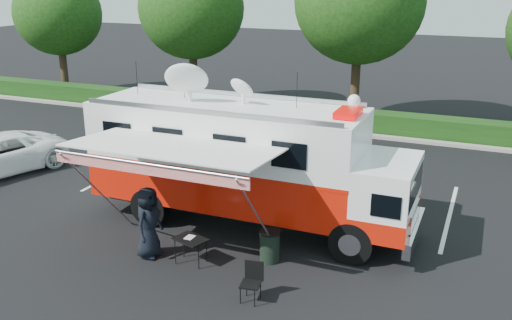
# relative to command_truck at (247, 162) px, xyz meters

# --- Properties ---
(ground_plane) EXTENTS (120.00, 120.00, 0.00)m
(ground_plane) POSITION_rel_command_truck_xyz_m (0.08, 0.00, -1.99)
(ground_plane) COLOR black
(ground_plane) RESTS_ON ground
(back_border) EXTENTS (60.00, 6.14, 8.87)m
(back_border) POSITION_rel_command_truck_xyz_m (1.23, 12.90, 3.02)
(back_border) COLOR #9E998E
(back_border) RESTS_ON ground_plane
(stall_lines) EXTENTS (24.12, 5.50, 0.01)m
(stall_lines) POSITION_rel_command_truck_xyz_m (-0.42, 3.00, -1.98)
(stall_lines) COLOR silver
(stall_lines) RESTS_ON ground_plane
(command_truck) EXTENTS (9.65, 2.66, 4.64)m
(command_truck) POSITION_rel_command_truck_xyz_m (0.00, 0.00, 0.00)
(command_truck) COLOR black
(command_truck) RESTS_ON ground_plane
(awning) EXTENTS (5.27, 2.72, 3.18)m
(awning) POSITION_rel_command_truck_xyz_m (-0.86, -2.76, 1.00)
(awning) COLOR white
(awning) RESTS_ON ground_plane
(person) EXTENTS (0.63, 0.96, 1.95)m
(person) POSITION_rel_command_truck_xyz_m (-1.57, -2.86, -1.99)
(person) COLOR black
(person) RESTS_ON ground_plane
(folding_table) EXTENTS (0.97, 0.82, 0.71)m
(folding_table) POSITION_rel_command_truck_xyz_m (-0.37, -2.79, -1.33)
(folding_table) COLOR black
(folding_table) RESTS_ON ground_plane
(folding_chair) EXTENTS (0.51, 0.53, 0.93)m
(folding_chair) POSITION_rel_command_truck_xyz_m (1.79, -3.76, -1.44)
(folding_chair) COLOR black
(folding_chair) RESTS_ON ground_plane
(trash_bin) EXTENTS (0.56, 0.56, 0.84)m
(trash_bin) POSITION_rel_command_truck_xyz_m (1.48, -1.88, -1.56)
(trash_bin) COLOR black
(trash_bin) RESTS_ON ground_plane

